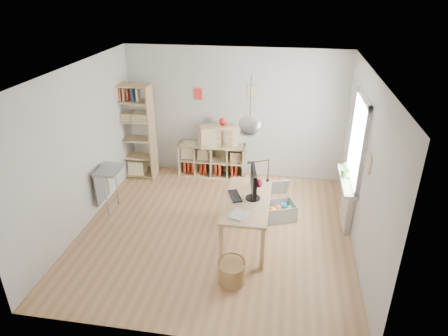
% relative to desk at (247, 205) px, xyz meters
% --- Properties ---
extents(ground, '(4.50, 4.50, 0.00)m').
position_rel_desk_xyz_m(ground, '(-0.55, 0.15, -0.66)').
color(ground, tan).
rests_on(ground, ground).
extents(room_shell, '(4.50, 4.50, 4.50)m').
position_rel_desk_xyz_m(room_shell, '(-0.00, 0.00, 1.34)').
color(room_shell, white).
rests_on(room_shell, ground).
extents(window_unit, '(0.07, 1.16, 1.46)m').
position_rel_desk_xyz_m(window_unit, '(1.68, 0.75, 0.89)').
color(window_unit, white).
rests_on(window_unit, ground).
extents(radiator, '(0.10, 0.80, 0.80)m').
position_rel_desk_xyz_m(radiator, '(1.64, 0.75, -0.26)').
color(radiator, silver).
rests_on(radiator, ground).
extents(windowsill, '(0.22, 1.20, 0.06)m').
position_rel_desk_xyz_m(windowsill, '(1.59, 0.75, 0.17)').
color(windowsill, silver).
rests_on(windowsill, radiator).
extents(desk, '(0.70, 1.50, 0.75)m').
position_rel_desk_xyz_m(desk, '(0.00, 0.00, 0.00)').
color(desk, tan).
rests_on(desk, ground).
extents(cube_shelf, '(1.40, 0.38, 0.72)m').
position_rel_desk_xyz_m(cube_shelf, '(-1.02, 2.23, -0.36)').
color(cube_shelf, beige).
rests_on(cube_shelf, ground).
extents(tall_bookshelf, '(0.80, 0.38, 2.00)m').
position_rel_desk_xyz_m(tall_bookshelf, '(-2.59, 1.95, 0.43)').
color(tall_bookshelf, tan).
rests_on(tall_bookshelf, ground).
extents(side_table, '(0.40, 0.55, 0.85)m').
position_rel_desk_xyz_m(side_table, '(-2.59, 0.50, 0.01)').
color(side_table, gray).
rests_on(side_table, ground).
extents(chair, '(0.48, 0.48, 0.75)m').
position_rel_desk_xyz_m(chair, '(0.07, 0.60, -0.23)').
color(chair, gray).
rests_on(chair, ground).
extents(wicker_basket, '(0.38, 0.38, 0.52)m').
position_rel_desk_xyz_m(wicker_basket, '(-0.09, -1.06, -0.49)').
color(wicker_basket, '#9F7748').
rests_on(wicker_basket, ground).
extents(storage_chest, '(0.77, 0.81, 0.61)m').
position_rel_desk_xyz_m(storage_chest, '(0.47, 0.77, -0.46)').
color(storage_chest, '#B2B3AE').
rests_on(storage_chest, ground).
extents(monitor, '(0.24, 0.59, 0.51)m').
position_rel_desk_xyz_m(monitor, '(0.08, 0.04, 0.38)').
color(monitor, black).
rests_on(monitor, desk).
extents(keyboard, '(0.28, 0.42, 0.02)m').
position_rel_desk_xyz_m(keyboard, '(-0.21, 0.06, 0.10)').
color(keyboard, black).
rests_on(keyboard, desk).
extents(task_lamp, '(0.38, 0.14, 0.41)m').
position_rel_desk_xyz_m(task_lamp, '(0.08, 0.62, 0.37)').
color(task_lamp, black).
rests_on(task_lamp, desk).
extents(yarn_ball, '(0.14, 0.14, 0.14)m').
position_rel_desk_xyz_m(yarn_ball, '(0.13, 0.44, 0.17)').
color(yarn_ball, '#490916').
rests_on(yarn_ball, desk).
extents(paper_tray, '(0.31, 0.34, 0.03)m').
position_rel_desk_xyz_m(paper_tray, '(-0.08, -0.49, 0.11)').
color(paper_tray, silver).
rests_on(paper_tray, desk).
extents(drawer_chest, '(0.84, 0.63, 0.44)m').
position_rel_desk_xyz_m(drawer_chest, '(-0.87, 2.19, 0.28)').
color(drawer_chest, beige).
rests_on(drawer_chest, cube_shelf).
extents(red_vase, '(0.14, 0.14, 0.17)m').
position_rel_desk_xyz_m(red_vase, '(-0.76, 2.19, 0.59)').
color(red_vase, '#9F150D').
rests_on(red_vase, drawer_chest).
extents(potted_plant, '(0.34, 0.32, 0.30)m').
position_rel_desk_xyz_m(potted_plant, '(1.57, 0.83, 0.36)').
color(potted_plant, '#396F29').
rests_on(potted_plant, windowsill).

